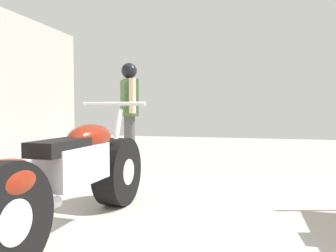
% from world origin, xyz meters
% --- Properties ---
extents(ground_plane, '(15.50, 15.50, 0.00)m').
position_xyz_m(ground_plane, '(0.00, 3.07, 0.00)').
color(ground_plane, '#A8A399').
extents(motorcycle_maroon_cruiser, '(0.67, 2.26, 1.05)m').
position_xyz_m(motorcycle_maroon_cruiser, '(-0.38, 1.57, 0.44)').
color(motorcycle_maroon_cruiser, black).
rests_on(motorcycle_maroon_cruiser, ground_plane).
extents(mechanic_in_blue, '(0.46, 0.67, 1.82)m').
position_xyz_m(mechanic_in_blue, '(-1.16, 4.87, 1.09)').
color(mechanic_in_blue, '#4C4C4C').
rests_on(mechanic_in_blue, ground_plane).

